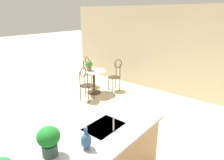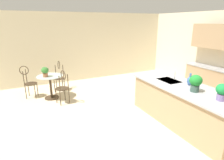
% 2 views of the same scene
% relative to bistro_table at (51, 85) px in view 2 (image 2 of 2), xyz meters
% --- Properties ---
extents(ground_plane, '(40.00, 40.00, 0.00)m').
position_rel_bistro_table_xyz_m(ground_plane, '(2.66, 1.73, -0.45)').
color(ground_plane, beige).
extents(wall_left_window, '(0.12, 7.80, 2.70)m').
position_rel_bistro_table_xyz_m(wall_left_window, '(-1.60, 1.73, 0.90)').
color(wall_left_window, beige).
rests_on(wall_left_window, ground).
extents(kitchen_island, '(2.80, 1.06, 0.92)m').
position_rel_bistro_table_xyz_m(kitchen_island, '(2.96, 2.58, 0.02)').
color(kitchen_island, tan).
rests_on(kitchen_island, ground).
extents(back_counter_run, '(2.44, 0.64, 1.52)m').
position_rel_bistro_table_xyz_m(back_counter_run, '(2.26, 4.94, 0.05)').
color(back_counter_run, tan).
rests_on(back_counter_run, ground).
extents(bistro_table, '(0.80, 0.80, 0.74)m').
position_rel_bistro_table_xyz_m(bistro_table, '(0.00, 0.00, 0.00)').
color(bistro_table, '#3D2D1E').
rests_on(bistro_table, ground).
extents(chair_near_window, '(0.52, 0.46, 1.04)m').
position_rel_bistro_table_xyz_m(chair_near_window, '(0.59, 0.26, 0.13)').
color(chair_near_window, '#3D2D1E').
rests_on(chair_near_window, ground).
extents(chair_by_island, '(0.48, 0.52, 1.04)m').
position_rel_bistro_table_xyz_m(chair_by_island, '(-0.37, -0.61, 0.13)').
color(chair_by_island, '#3D2D1E').
rests_on(chair_by_island, ground).
extents(chair_toward_desk, '(0.52, 0.50, 1.04)m').
position_rel_bistro_table_xyz_m(chair_toward_desk, '(-0.63, 0.39, 0.13)').
color(chair_toward_desk, '#3D2D1E').
rests_on(chair_toward_desk, ground).
extents(sink_faucet, '(0.02, 0.02, 0.22)m').
position_rel_bistro_table_xyz_m(sink_faucet, '(2.41, 2.76, 0.58)').
color(sink_faucet, '#B2B5BA').
rests_on(sink_faucet, kitchen_island).
extents(potted_plant_on_table, '(0.22, 0.22, 0.30)m').
position_rel_bistro_table_xyz_m(potted_plant_on_table, '(0.06, -0.13, 0.47)').
color(potted_plant_on_table, '#9E603D').
rests_on(potted_plant_on_table, bistro_table).
extents(potted_plant_counter_near, '(0.26, 0.26, 0.37)m').
position_rel_bistro_table_xyz_m(potted_plant_counter_near, '(3.26, 2.51, 0.68)').
color(potted_plant_counter_near, '#385147').
rests_on(potted_plant_counter_near, kitchen_island).
extents(potted_plant_counter_far, '(0.23, 0.23, 0.33)m').
position_rel_bistro_table_xyz_m(potted_plant_counter_far, '(3.81, 2.58, 0.66)').
color(potted_plant_counter_far, '#7A669E').
rests_on(potted_plant_counter_far, kitchen_island).
extents(vase_on_counter, '(0.13, 0.13, 0.29)m').
position_rel_bistro_table_xyz_m(vase_on_counter, '(2.91, 2.74, 0.58)').
color(vase_on_counter, '#386099').
rests_on(vase_on_counter, kitchen_island).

